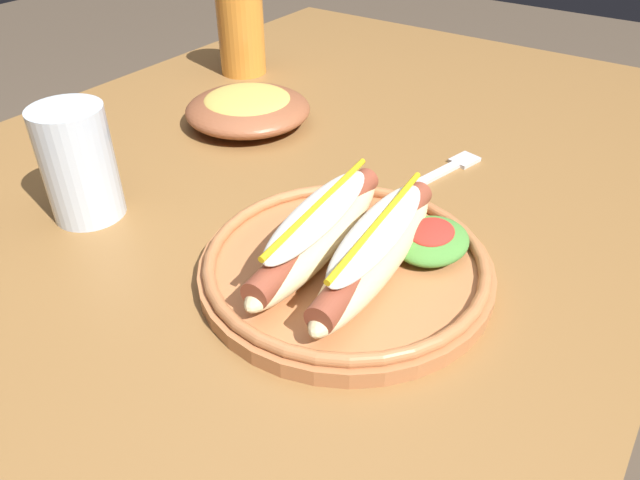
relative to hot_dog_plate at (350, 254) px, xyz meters
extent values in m
cube|color=olive|center=(0.07, 0.17, -0.04)|extent=(1.42, 0.87, 0.04)
cylinder|color=olive|center=(0.69, -0.18, -0.41)|extent=(0.06, 0.06, 0.70)
cylinder|color=olive|center=(0.69, 0.51, -0.41)|extent=(0.06, 0.06, 0.70)
cylinder|color=#B77042|center=(0.00, 0.00, -0.02)|extent=(0.28, 0.28, 0.02)
torus|color=#B77042|center=(0.00, 0.00, -0.01)|extent=(0.27, 0.27, 0.01)
ellipsoid|color=beige|center=(0.00, -0.03, 0.01)|extent=(0.24, 0.07, 0.04)
cylinder|color=brown|center=(0.00, -0.03, 0.02)|extent=(0.22, 0.05, 0.03)
ellipsoid|color=silver|center=(0.00, -0.03, 0.04)|extent=(0.18, 0.06, 0.02)
cylinder|color=yellow|center=(0.00, -0.03, 0.05)|extent=(0.19, 0.03, 0.01)
ellipsoid|color=beige|center=(-0.01, 0.03, 0.01)|extent=(0.24, 0.07, 0.04)
cylinder|color=brown|center=(-0.01, 0.03, 0.02)|extent=(0.22, 0.05, 0.03)
ellipsoid|color=silver|center=(-0.01, 0.03, 0.04)|extent=(0.18, 0.06, 0.02)
cylinder|color=yellow|center=(-0.01, 0.03, 0.05)|extent=(0.19, 0.03, 0.01)
ellipsoid|color=#4C8C38|center=(0.06, -0.05, 0.00)|extent=(0.08, 0.07, 0.02)
ellipsoid|color=red|center=(0.06, -0.05, 0.01)|extent=(0.05, 0.04, 0.01)
cube|color=silver|center=(0.22, 0.02, -0.02)|extent=(0.09, 0.03, 0.00)
cube|color=silver|center=(0.28, 0.00, -0.02)|extent=(0.04, 0.03, 0.00)
cylinder|color=silver|center=(-0.07, 0.30, 0.04)|extent=(0.08, 0.08, 0.12)
cylinder|color=orange|center=(0.37, 0.45, 0.04)|extent=(0.08, 0.08, 0.14)
ellipsoid|color=brown|center=(0.21, 0.30, 0.00)|extent=(0.18, 0.18, 0.04)
ellipsoid|color=gold|center=(0.21, 0.30, 0.01)|extent=(0.12, 0.12, 0.02)
camera|label=1|loc=(-0.39, -0.23, 0.34)|focal=33.45mm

